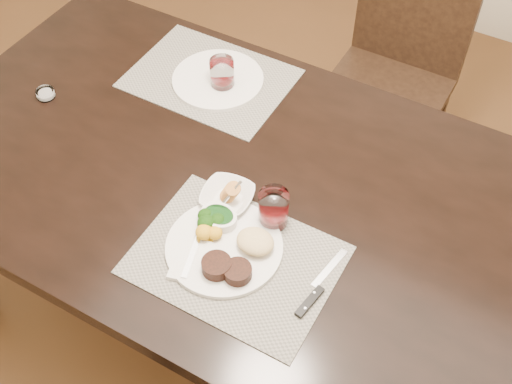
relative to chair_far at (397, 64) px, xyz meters
The scene contains 14 objects.
ground_plane 1.06m from the chair_far, 90.00° to the right, with size 4.50×4.50×0.00m, color #4A2F17.
dining_table 0.95m from the chair_far, 90.00° to the right, with size 2.00×1.00×0.75m.
chair_far is the anchor object (origin of this frame).
placemat_near 1.18m from the chair_far, 89.43° to the right, with size 0.46×0.34×0.00m, color slate.
placemat_far 0.78m from the chair_far, 120.73° to the right, with size 0.46×0.34×0.00m, color slate.
dinner_plate 1.17m from the chair_far, 90.70° to the right, with size 0.28×0.28×0.05m.
napkin_fork 1.21m from the chair_far, 93.62° to the right, with size 0.13×0.18×0.02m.
steak_knife 1.19m from the chair_far, 79.54° to the right, with size 0.04×0.21×0.01m.
cracker_bowl 1.05m from the chair_far, 95.32° to the right, with size 0.14×0.14×0.06m.
sauce_ramekin 1.12m from the chair_far, 93.99° to the right, with size 0.09×0.14×0.07m.
wine_glass_near 1.05m from the chair_far, 88.05° to the right, with size 0.07×0.07×0.10m.
far_plate 0.77m from the chair_far, 118.84° to the right, with size 0.27×0.27×0.01m, color silver.
wine_glass_far 0.79m from the chair_far, 116.52° to the right, with size 0.07×0.07×0.10m.
salt_cellar 1.23m from the chair_far, 128.65° to the right, with size 0.05×0.05×0.02m.
Camera 1 is at (0.46, -0.91, 2.00)m, focal length 45.00 mm.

